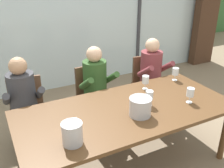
# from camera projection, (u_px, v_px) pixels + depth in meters

# --- Properties ---
(ground) EXTENTS (14.00, 14.00, 0.00)m
(ground) POSITION_uv_depth(u_px,v_px,m) (92.00, 122.00, 3.88)
(ground) COLOR #847056
(window_glass_panel) EXTENTS (7.55, 0.03, 2.60)m
(window_glass_panel) POSITION_uv_depth(u_px,v_px,m) (57.00, 19.00, 4.52)
(window_glass_panel) COLOR silver
(window_glass_panel) RESTS_ON ground
(window_mullion_right) EXTENTS (0.06, 0.06, 2.60)m
(window_mullion_right) POSITION_uv_depth(u_px,v_px,m) (139.00, 12.00, 5.22)
(window_mullion_right) COLOR #38383D
(window_mullion_right) RESTS_ON ground
(hillside_vineyard) EXTENTS (13.55, 2.40, 1.76)m
(hillside_vineyard) POSITION_uv_depth(u_px,v_px,m) (27.00, 16.00, 7.23)
(hillside_vineyard) COLOR #386633
(hillside_vineyard) RESTS_ON ground
(curtain_heavy_drape) EXTENTS (0.56, 0.20, 2.60)m
(curtain_heavy_drape) POSITION_uv_depth(u_px,v_px,m) (207.00, 8.00, 5.81)
(curtain_heavy_drape) COLOR #472D1E
(curtain_heavy_drape) RESTS_ON ground
(dining_table) EXTENTS (2.35, 1.09, 0.75)m
(dining_table) POSITION_uv_depth(u_px,v_px,m) (127.00, 114.00, 2.79)
(dining_table) COLOR brown
(dining_table) RESTS_ON ground
(chair_near_curtain) EXTENTS (0.48, 0.48, 0.89)m
(chair_near_curtain) POSITION_uv_depth(u_px,v_px,m) (28.00, 107.00, 3.26)
(chair_near_curtain) COLOR brown
(chair_near_curtain) RESTS_ON ground
(chair_left_of_center) EXTENTS (0.47, 0.47, 0.89)m
(chair_left_of_center) POSITION_uv_depth(u_px,v_px,m) (93.00, 92.00, 3.65)
(chair_left_of_center) COLOR brown
(chair_left_of_center) RESTS_ON ground
(chair_center) EXTENTS (0.48, 0.48, 0.89)m
(chair_center) POSITION_uv_depth(u_px,v_px,m) (147.00, 80.00, 4.04)
(chair_center) COLOR brown
(chair_center) RESTS_ON ground
(person_charcoal_jacket) EXTENTS (0.47, 0.62, 1.21)m
(person_charcoal_jacket) POSITION_uv_depth(u_px,v_px,m) (24.00, 100.00, 3.05)
(person_charcoal_jacket) COLOR #38383D
(person_charcoal_jacket) RESTS_ON ground
(person_olive_shirt) EXTENTS (0.48, 0.63, 1.21)m
(person_olive_shirt) POSITION_uv_depth(u_px,v_px,m) (98.00, 85.00, 3.45)
(person_olive_shirt) COLOR #2D5123
(person_olive_shirt) RESTS_ON ground
(person_maroon_top) EXTENTS (0.47, 0.62, 1.21)m
(person_maroon_top) POSITION_uv_depth(u_px,v_px,m) (154.00, 73.00, 3.84)
(person_maroon_top) COLOR brown
(person_maroon_top) RESTS_ON ground
(ice_bucket_primary) EXTENTS (0.19, 0.19, 0.21)m
(ice_bucket_primary) POSITION_uv_depth(u_px,v_px,m) (72.00, 133.00, 2.17)
(ice_bucket_primary) COLOR #B7B7BC
(ice_bucket_primary) RESTS_ON dining_table
(ice_bucket_secondary) EXTENTS (0.23, 0.23, 0.20)m
(ice_bucket_secondary) POSITION_uv_depth(u_px,v_px,m) (140.00, 106.00, 2.60)
(ice_bucket_secondary) COLOR #B7B7BC
(ice_bucket_secondary) RESTS_ON dining_table
(wine_glass_by_left_taster) EXTENTS (0.08, 0.08, 0.17)m
(wine_glass_by_left_taster) POSITION_uv_depth(u_px,v_px,m) (146.00, 80.00, 3.16)
(wine_glass_by_left_taster) COLOR silver
(wine_glass_by_left_taster) RESTS_ON dining_table
(wine_glass_near_bucket) EXTENTS (0.08, 0.08, 0.17)m
(wine_glass_near_bucket) POSITION_uv_depth(u_px,v_px,m) (149.00, 96.00, 2.78)
(wine_glass_near_bucket) COLOR silver
(wine_glass_near_bucket) RESTS_ON dining_table
(wine_glass_center_pour) EXTENTS (0.08, 0.08, 0.17)m
(wine_glass_center_pour) POSITION_uv_depth(u_px,v_px,m) (190.00, 92.00, 2.84)
(wine_glass_center_pour) COLOR silver
(wine_glass_center_pour) RESTS_ON dining_table
(wine_glass_by_right_taster) EXTENTS (0.08, 0.08, 0.17)m
(wine_glass_by_right_taster) POSITION_uv_depth(u_px,v_px,m) (175.00, 72.00, 3.41)
(wine_glass_by_right_taster) COLOR silver
(wine_glass_by_right_taster) RESTS_ON dining_table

